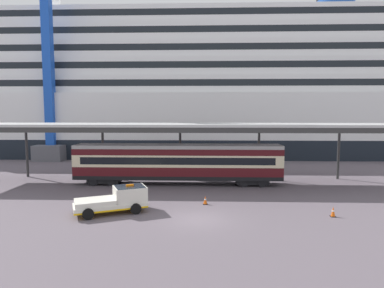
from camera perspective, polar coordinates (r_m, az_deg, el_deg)
The scene contains 8 objects.
ground_plane at distance 23.48m, azimuth 1.00°, elevation -12.88°, with size 400.00×400.00×0.00m, color #5E545C.
cruise_ship at distance 67.84m, azimuth 16.37°, elevation 8.42°, with size 165.84×30.77×33.67m.
platform_canopy at distance 34.05m, azimuth -2.42°, elevation 3.11°, with size 44.00×6.49×6.23m.
train_carriage at distance 33.99m, azimuth -2.45°, elevation -3.14°, with size 21.00×2.81×4.11m.
service_truck at distance 25.43m, azimuth -12.74°, elevation -9.25°, with size 5.57×3.96×2.02m.
traffic_cone_near at distance 27.02m, azimuth 2.30°, elevation -9.64°, with size 0.36×0.36×0.71m.
traffic_cone_mid at distance 25.96m, azimuth 23.16°, elevation -10.68°, with size 0.36×0.36×0.74m.
dockside_crane at distance 55.84m, azimuth -22.60°, elevation 15.54°, with size 18.47×4.40×56.67m.
Camera 1 is at (0.37, -22.28, 7.40)m, focal length 30.92 mm.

